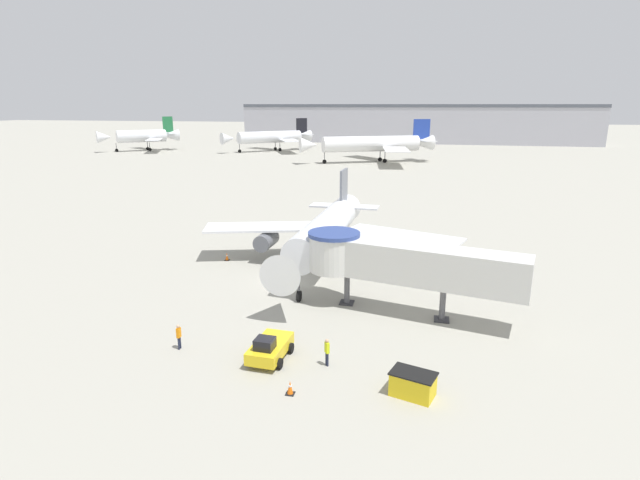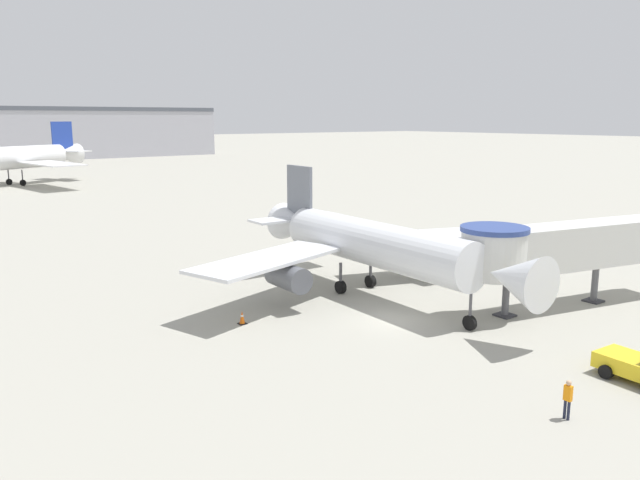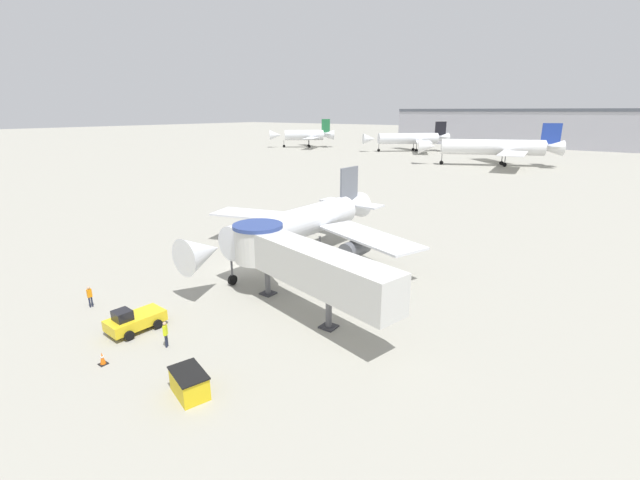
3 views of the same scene
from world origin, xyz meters
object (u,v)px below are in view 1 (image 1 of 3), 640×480
Objects in this scene: pushback_tug_yellow at (270,348)px; background_jet_black_tail at (272,137)px; main_airplane at (325,231)px; jet_bridge at (395,261)px; service_container_yellow at (413,384)px; background_jet_blue_tail at (374,144)px; traffic_cone_starboard_wing at (431,281)px; background_jet_green_tail at (143,136)px; traffic_cone_apron_front at (290,388)px; ground_crew_wing_walker at (179,335)px; traffic_cone_port_wing at (227,257)px; ground_crew_marshaller at (327,350)px.

background_jet_black_tail reaches higher than pushback_tug_yellow.
jet_bridge is (7.36, -9.56, 0.48)m from main_airplane.
background_jet_blue_tail reaches higher than service_container_yellow.
jet_bridge is at bearing 55.86° from pushback_tug_yellow.
pushback_tug_yellow is 111.14m from background_jet_blue_tail.
main_airplane is at bearing 165.15° from traffic_cone_starboard_wing.
traffic_cone_starboard_wing is (9.78, 15.99, -0.49)m from pushback_tug_yellow.
main_airplane reaches higher than pushback_tug_yellow.
jet_bridge reaches higher than traffic_cone_starboard_wing.
background_jet_green_tail is (-86.86, 110.13, 1.34)m from main_airplane.
main_airplane is 22.56m from traffic_cone_apron_front.
service_container_yellow reaches higher than traffic_cone_starboard_wing.
background_jet_green_tail is at bearing -128.69° from background_jet_blue_tail.
background_jet_green_tail reaches higher than background_jet_black_tail.
traffic_cone_starboard_wing is at bearing 69.02° from traffic_cone_apron_front.
ground_crew_wing_walker is 142.50m from background_jet_black_tail.
pushback_tug_yellow is at bearing 91.81° from ground_crew_wing_walker.
jet_bridge is at bearing -18.69° from background_jet_blue_tail.
main_airplane reaches higher than ground_crew_wing_walker.
jet_bridge is 20.55× the size of traffic_cone_port_wing.
traffic_cone_starboard_wing is at bearing -7.27° from traffic_cone_port_wing.
background_jet_blue_tail reaches higher than background_jet_green_tail.
main_airplane is 14.97× the size of ground_crew_marshaller.
service_container_yellow is 0.08× the size of background_jet_blue_tail.
ground_crew_wing_walker reaches higher than service_container_yellow.
traffic_cone_apron_front is 0.47× the size of ground_crew_wing_walker.
ground_crew_marshaller is 9.81m from ground_crew_wing_walker.
ground_crew_marshaller is at bearing -20.98° from background_jet_blue_tail.
background_jet_black_tail reaches higher than traffic_cone_port_wing.
service_container_yellow is at bearing -92.82° from traffic_cone_starboard_wing.
traffic_cone_apron_front is 0.02× the size of background_jet_blue_tail.
traffic_cone_starboard_wing is 96.38m from background_jet_blue_tail.
service_container_yellow is 1.61× the size of ground_crew_wing_walker.
main_airplane is 33.23× the size of traffic_cone_apron_front.
traffic_cone_starboard_wing is 0.35× the size of ground_crew_wing_walker.
main_airplane is 10.75m from traffic_cone_port_wing.
background_jet_black_tail is at bearing 111.78° from main_airplane.
jet_bridge is 8.34m from traffic_cone_starboard_wing.
ground_crew_wing_walker is 110.94m from background_jet_blue_tail.
pushback_tug_yellow is 18.75m from traffic_cone_starboard_wing.
background_jet_green_tail is (-94.22, 119.69, 0.87)m from jet_bridge.
jet_bridge is 0.60× the size of background_jet_black_tail.
traffic_cone_apron_front is 0.45× the size of ground_crew_marshaller.
ground_crew_wing_walker is at bearing 171.84° from service_container_yellow.
ground_crew_wing_walker is (-13.10, -9.12, -3.11)m from jet_bridge.
ground_crew_marshaller reaches higher than traffic_cone_starboard_wing.
background_jet_blue_tail is (-13.37, 101.75, 0.92)m from jet_bridge.
pushback_tug_yellow is 4.79× the size of traffic_cone_port_wing.
background_jet_black_tail is at bearing -151.22° from background_jet_blue_tail.
traffic_cone_port_wing is 0.47× the size of ground_crew_wing_walker.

